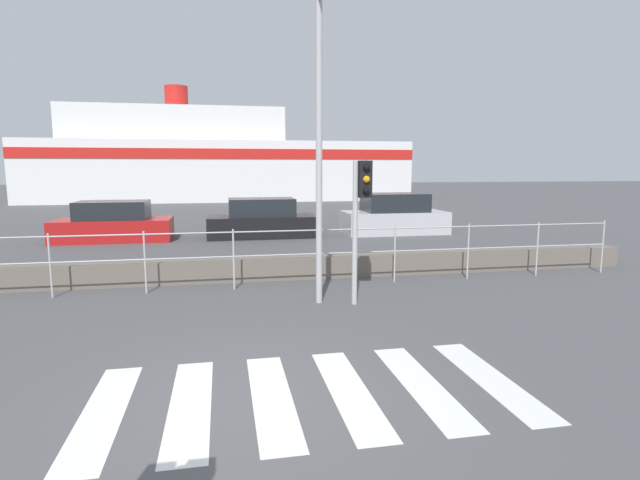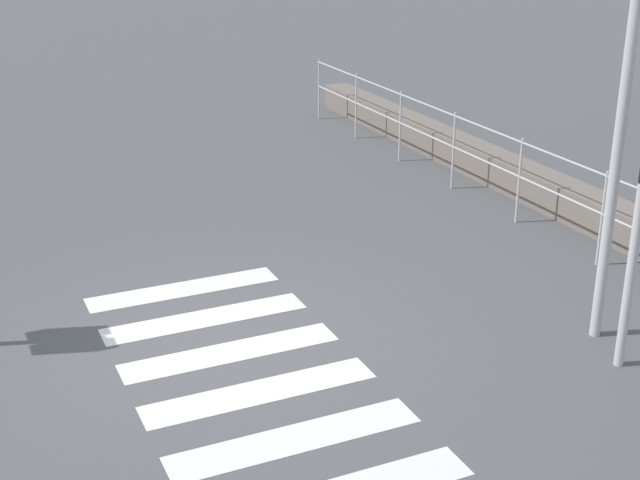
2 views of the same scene
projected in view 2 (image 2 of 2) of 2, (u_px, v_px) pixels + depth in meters
The scene contains 4 objects.
ground_plane at pixel (222, 341), 9.87m from camera, with size 160.00×160.00×0.00m, color #4C4C4F.
crosswalk at pixel (244, 371), 9.25m from camera, with size 4.95×2.40×0.01m.
harbor_fence at pixel (604, 205), 11.58m from camera, with size 18.06×0.04×1.30m.
streetlamp at pixel (618, 11), 8.63m from camera, with size 0.32×1.15×5.71m.
Camera 2 is at (8.45, -2.63, 4.65)m, focal length 50.00 mm.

